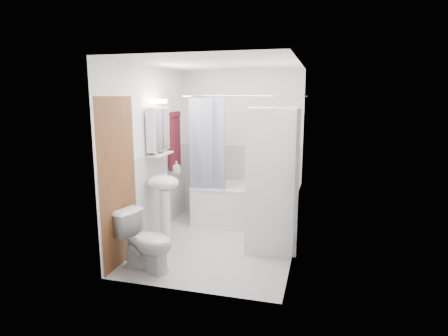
% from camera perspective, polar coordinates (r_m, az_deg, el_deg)
% --- Properties ---
extents(floor, '(2.60, 2.60, 0.00)m').
position_cam_1_polar(floor, '(5.25, -0.69, -11.50)').
color(floor, silver).
rests_on(floor, ground).
extents(room_walls, '(2.60, 2.60, 2.60)m').
position_cam_1_polar(room_walls, '(4.88, -0.73, 4.86)').
color(room_walls, white).
rests_on(room_walls, ground).
extents(wainscot, '(1.98, 2.58, 2.58)m').
position_cam_1_polar(wainscot, '(5.32, 0.15, -4.35)').
color(wainscot, silver).
rests_on(wainscot, ground).
extents(door, '(0.05, 2.00, 2.00)m').
position_cam_1_polar(door, '(4.81, -13.50, -1.41)').
color(door, brown).
rests_on(door, ground).
extents(bathtub, '(1.63, 0.77, 0.62)m').
position_cam_1_polar(bathtub, '(5.94, 3.37, -5.31)').
color(bathtub, white).
rests_on(bathtub, ground).
extents(tub_spout, '(0.04, 0.12, 0.04)m').
position_cam_1_polar(tub_spout, '(6.09, 5.91, 0.82)').
color(tub_spout, silver).
rests_on(tub_spout, room_walls).
extents(curtain_rod, '(1.81, 0.02, 0.02)m').
position_cam_1_polar(curtain_rod, '(5.39, 2.86, 10.89)').
color(curtain_rod, silver).
rests_on(curtain_rod, room_walls).
extents(shower_curtain, '(0.55, 0.02, 1.45)m').
position_cam_1_polar(shower_curtain, '(5.57, -2.56, 3.16)').
color(shower_curtain, '#131F45').
rests_on(shower_curtain, curtain_rod).
extents(sink, '(0.44, 0.37, 1.04)m').
position_cam_1_polar(sink, '(5.16, -9.18, -3.79)').
color(sink, white).
rests_on(sink, ground).
extents(medicine_cabinet, '(0.13, 0.50, 0.71)m').
position_cam_1_polar(medicine_cabinet, '(5.28, -9.98, 6.02)').
color(medicine_cabinet, white).
rests_on(medicine_cabinet, room_walls).
extents(shelf, '(0.18, 0.54, 0.02)m').
position_cam_1_polar(shelf, '(5.32, -9.70, 2.09)').
color(shelf, silver).
rests_on(shelf, room_walls).
extents(shower_caddy, '(0.22, 0.06, 0.02)m').
position_cam_1_polar(shower_caddy, '(6.04, 6.41, 2.74)').
color(shower_caddy, silver).
rests_on(shower_caddy, room_walls).
extents(towel, '(0.07, 0.38, 0.92)m').
position_cam_1_polar(towel, '(5.91, -7.54, 4.29)').
color(towel, maroon).
rests_on(towel, room_walls).
extents(washer_dryer, '(0.75, 0.74, 1.86)m').
position_cam_1_polar(washer_dryer, '(4.94, 7.21, -1.71)').
color(washer_dryer, white).
rests_on(washer_dryer, ground).
extents(toilet, '(0.77, 0.54, 0.68)m').
position_cam_1_polar(toilet, '(4.52, -11.77, -10.89)').
color(toilet, white).
rests_on(toilet, ground).
extents(soap_pump, '(0.08, 0.17, 0.08)m').
position_cam_1_polar(soap_pump, '(5.42, -7.23, -0.35)').
color(soap_pump, gray).
rests_on(soap_pump, sink).
extents(shelf_bottle, '(0.07, 0.18, 0.07)m').
position_cam_1_polar(shelf_bottle, '(5.18, -10.41, 2.37)').
color(shelf_bottle, gray).
rests_on(shelf_bottle, shelf).
extents(shelf_cup, '(0.10, 0.09, 0.10)m').
position_cam_1_polar(shelf_cup, '(5.42, -9.20, 2.94)').
color(shelf_cup, gray).
rests_on(shelf_cup, shelf).
extents(shampoo_a, '(0.13, 0.17, 0.13)m').
position_cam_1_polar(shampoo_a, '(6.04, 5.70, 3.49)').
color(shampoo_a, gray).
rests_on(shampoo_a, shower_caddy).
extents(shampoo_b, '(0.08, 0.21, 0.08)m').
position_cam_1_polar(shampoo_b, '(6.02, 6.82, 3.20)').
color(shampoo_b, '#26529A').
rests_on(shampoo_b, shower_caddy).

